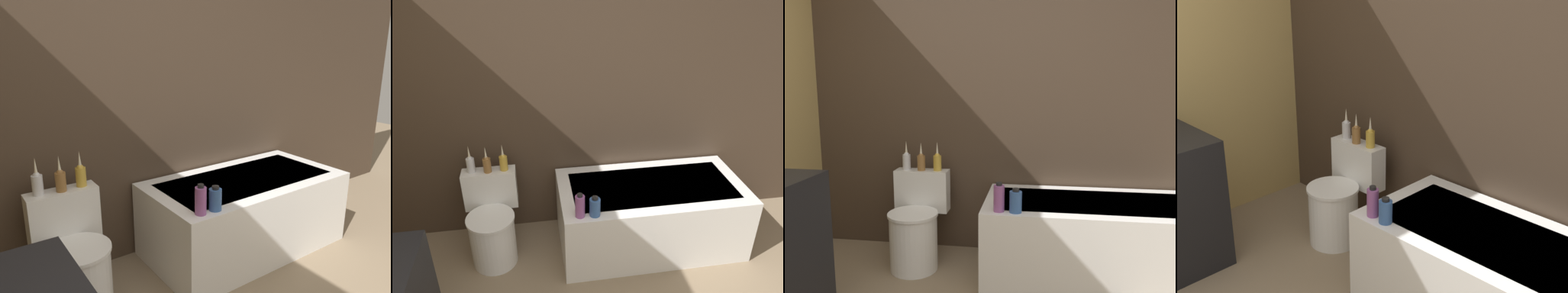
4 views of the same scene
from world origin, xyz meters
TOP-DOWN VIEW (x-y plane):
  - wall_back_tiled at (0.00, 2.07)m, footprint 6.40×0.06m
  - bathtub at (0.78, 1.64)m, footprint 1.49×0.76m
  - toilet at (-0.50, 1.66)m, footprint 0.42×0.50m
  - vase_gold at (-0.63, 1.85)m, footprint 0.06×0.06m
  - vase_silver at (-0.50, 1.83)m, footprint 0.06×0.06m
  - vase_bronze at (-0.38, 1.85)m, footprint 0.06×0.06m
  - shampoo_bottle_tall at (0.15, 1.33)m, footprint 0.07×0.07m
  - shampoo_bottle_short at (0.26, 1.33)m, footprint 0.08×0.08m

SIDE VIEW (x-z plane):
  - bathtub at x=0.78m, z-range 0.00..0.57m
  - toilet at x=-0.50m, z-range -0.05..0.65m
  - shampoo_bottle_short at x=0.26m, z-range 0.56..0.72m
  - shampoo_bottle_tall at x=0.15m, z-range 0.56..0.75m
  - vase_silver at x=-0.50m, z-range 0.67..0.89m
  - vase_bronze at x=-0.38m, z-range 0.67..0.89m
  - vase_gold at x=-0.63m, z-range 0.66..0.89m
  - wall_back_tiled at x=0.00m, z-range 0.00..2.60m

